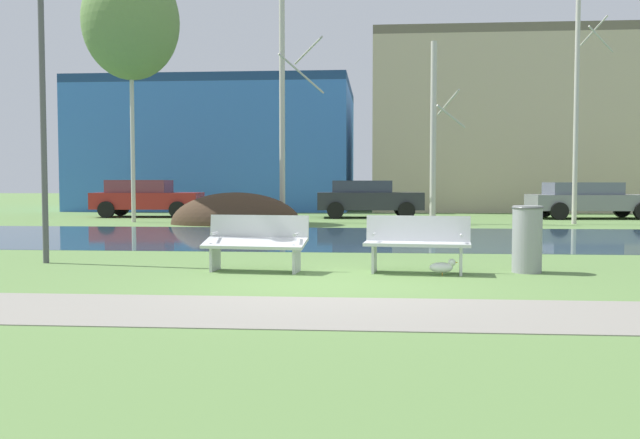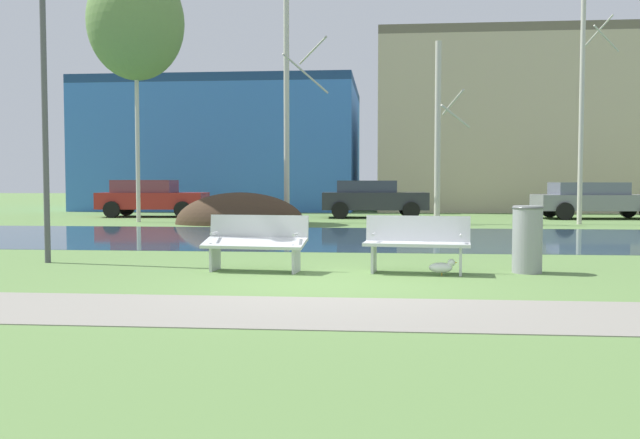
# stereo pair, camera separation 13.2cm
# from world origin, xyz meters

# --- Properties ---
(ground_plane) EXTENTS (120.00, 120.00, 0.00)m
(ground_plane) POSITION_xyz_m (0.00, 10.00, 0.00)
(ground_plane) COLOR #5B7F42
(paved_path_strip) EXTENTS (60.00, 1.84, 0.01)m
(paved_path_strip) POSITION_xyz_m (0.00, -2.09, 0.01)
(paved_path_strip) COLOR gray
(paved_path_strip) RESTS_ON ground
(river_band) EXTENTS (80.00, 7.30, 0.01)m
(river_band) POSITION_xyz_m (0.00, 7.83, 0.00)
(river_band) COLOR #284256
(river_band) RESTS_ON ground
(soil_mound) EXTENTS (4.30, 2.50, 2.09)m
(soil_mound) POSITION_xyz_m (-3.96, 12.99, 0.00)
(soil_mound) COLOR #423021
(soil_mound) RESTS_ON ground
(bench_left) EXTENTS (1.65, 0.72, 0.87)m
(bench_left) POSITION_xyz_m (-1.24, 1.24, 0.47)
(bench_left) COLOR silver
(bench_left) RESTS_ON ground
(bench_right) EXTENTS (1.65, 0.72, 0.87)m
(bench_right) POSITION_xyz_m (1.26, 1.24, 0.47)
(bench_right) COLOR silver
(bench_right) RESTS_ON ground
(trash_bin) EXTENTS (0.48, 0.48, 1.03)m
(trash_bin) POSITION_xyz_m (2.94, 1.44, 0.53)
(trash_bin) COLOR gray
(trash_bin) RESTS_ON ground
(seagull) EXTENTS (0.42, 0.16, 0.25)m
(seagull) POSITION_xyz_m (1.62, 0.97, 0.13)
(seagull) COLOR white
(seagull) RESTS_ON ground
(streetlamp) EXTENTS (0.32, 0.32, 6.27)m
(streetlamp) POSITION_xyz_m (-5.03, 2.04, 4.09)
(streetlamp) COLOR #4C4C51
(streetlamp) RESTS_ON ground
(birch_far_left) EXTENTS (3.26, 3.26, 8.76)m
(birch_far_left) POSITION_xyz_m (-7.69, 13.86, 6.80)
(birch_far_left) COLOR beige
(birch_far_left) RESTS_ON ground
(birch_left) EXTENTS (1.56, 2.87, 8.55)m
(birch_left) POSITION_xyz_m (-2.55, 14.32, 4.34)
(birch_left) COLOR #BCB7A8
(birch_left) RESTS_ON ground
(birch_center_left) EXTENTS (1.15, 1.89, 6.00)m
(birch_center_left) POSITION_xyz_m (2.52, 13.92, 3.04)
(birch_center_left) COLOR #BCB7A8
(birch_center_left) RESTS_ON ground
(birch_center) EXTENTS (1.20, 2.03, 8.24)m
(birch_center) POSITION_xyz_m (7.13, 13.95, 4.21)
(birch_center) COLOR #BCB7A8
(birch_center) RESTS_ON ground
(parked_van_nearest_red) EXTENTS (4.25, 2.22, 1.45)m
(parked_van_nearest_red) POSITION_xyz_m (-8.46, 17.42, 0.77)
(parked_van_nearest_red) COLOR maroon
(parked_van_nearest_red) RESTS_ON ground
(parked_sedan_second_dark) EXTENTS (4.11, 2.20, 1.43)m
(parked_sedan_second_dark) POSITION_xyz_m (0.30, 17.48, 0.77)
(parked_sedan_second_dark) COLOR #282B30
(parked_sedan_second_dark) RESTS_ON ground
(parked_hatch_third_grey) EXTENTS (4.68, 2.31, 1.36)m
(parked_hatch_third_grey) POSITION_xyz_m (8.63, 17.53, 0.74)
(parked_hatch_third_grey) COLOR slate
(parked_hatch_third_grey) RESTS_ON ground
(building_blue_store) EXTENTS (13.18, 9.89, 6.30)m
(building_blue_store) POSITION_xyz_m (-7.31, 26.41, 3.15)
(building_blue_store) COLOR #3870C6
(building_blue_store) RESTS_ON ground
(building_beige_block) EXTENTS (13.74, 7.44, 8.31)m
(building_beige_block) POSITION_xyz_m (7.31, 25.49, 4.15)
(building_beige_block) COLOR #BCAD8E
(building_beige_block) RESTS_ON ground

